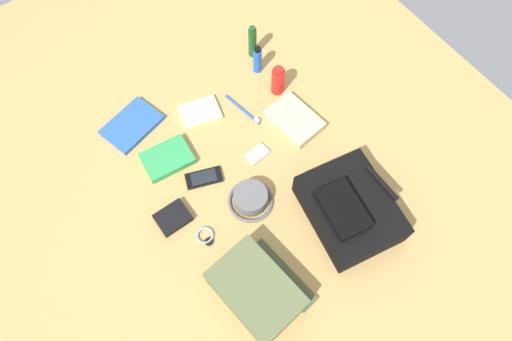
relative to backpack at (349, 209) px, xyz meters
The scene contains 16 objects.
ground_plane 0.35m from the backpack, 150.53° to the right, with size 2.64×2.02×0.02m, color tan.
backpack is the anchor object (origin of this frame).
toiletry_pouch 0.41m from the backpack, 84.28° to the right, with size 0.30×0.26×0.10m.
bucket_hat 0.34m from the backpack, 133.23° to the right, with size 0.16×0.16×0.06m.
shampoo_bottle 0.78m from the backpack, behind, with size 0.03×0.03×0.15m.
deodorant_spray 0.69m from the backpack, behind, with size 0.03×0.03×0.13m.
sunscreen_spray 0.57m from the backpack, 168.74° to the left, with size 0.05×0.05×0.13m.
paperback_novel 0.86m from the backpack, 149.25° to the right, with size 0.20×0.24×0.02m.
travel_guidebook 0.67m from the backpack, 143.23° to the right, with size 0.14×0.18×0.03m.
cell_phone 0.52m from the backpack, 140.22° to the right, with size 0.10×0.14×0.01m.
media_player 0.39m from the backpack, 162.01° to the right, with size 0.06×0.09×0.01m.
wristwatch 0.49m from the backpack, 115.47° to the right, with size 0.07×0.06×0.01m.
toothbrush 0.55m from the backpack, behind, with size 0.18×0.04×0.02m.
wallet 0.60m from the backpack, 123.32° to the right, with size 0.09×0.11×0.02m, color black.
notepad 0.67m from the backpack, 162.86° to the right, with size 0.11×0.15×0.02m, color beige.
folded_towel 0.41m from the backpack, 169.28° to the left, with size 0.20×0.14×0.04m, color #C6B289.
Camera 1 is at (0.55, -0.38, 1.43)m, focal length 30.79 mm.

